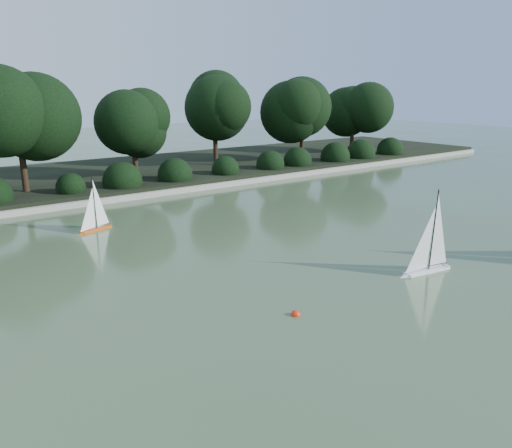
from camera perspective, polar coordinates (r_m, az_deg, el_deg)
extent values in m
plane|color=#3A5331|center=(9.69, 9.05, -6.29)|extent=(80.00, 80.00, 0.00)
cube|color=gray|center=(16.91, -13.31, 3.17)|extent=(40.00, 0.35, 0.18)
cube|color=black|center=(20.57, -17.87, 5.13)|extent=(40.00, 8.00, 0.30)
cylinder|color=black|center=(17.68, -24.95, 5.10)|extent=(0.20, 0.20, 1.66)
sphere|color=black|center=(17.48, -25.70, 11.63)|extent=(2.66, 2.66, 2.66)
cylinder|color=black|center=(19.37, -13.60, 6.29)|extent=(0.20, 0.20, 1.26)
sphere|color=black|center=(19.20, -13.89, 10.94)|extent=(2.10, 2.10, 2.10)
cylinder|color=black|center=(21.81, -4.64, 8.26)|extent=(0.20, 0.20, 1.73)
sphere|color=black|center=(21.65, -4.77, 13.85)|extent=(2.80, 2.80, 2.80)
cylinder|color=black|center=(23.36, 5.25, 8.41)|extent=(0.20, 0.20, 1.48)
sphere|color=black|center=(23.21, 5.36, 13.00)|extent=(2.52, 2.52, 2.52)
cylinder|color=black|center=(26.59, 10.87, 8.97)|extent=(0.20, 0.20, 1.40)
sphere|color=black|center=(26.46, 11.06, 12.65)|extent=(2.24, 2.24, 2.24)
sphere|color=black|center=(17.02, -20.79, 3.89)|extent=(1.10, 1.10, 1.10)
sphere|color=black|center=(17.66, -14.57, 4.78)|extent=(1.10, 1.10, 1.10)
sphere|color=black|center=(18.49, -8.83, 5.56)|extent=(1.10, 1.10, 1.10)
sphere|color=black|center=(19.50, -3.63, 6.21)|extent=(1.10, 1.10, 1.10)
sphere|color=black|center=(20.65, 1.04, 6.75)|extent=(1.10, 1.10, 1.10)
sphere|color=black|center=(21.92, 5.21, 7.20)|extent=(1.10, 1.10, 1.10)
sphere|color=black|center=(23.30, 8.90, 7.56)|extent=(1.10, 1.10, 1.10)
sphere|color=black|center=(24.76, 12.18, 7.85)|extent=(1.10, 1.10, 1.10)
sphere|color=black|center=(26.29, 15.08, 8.09)|extent=(1.10, 1.10, 1.10)
cube|color=white|center=(10.49, 18.94, -4.94)|extent=(1.07, 0.37, 0.10)
cone|color=white|center=(10.08, 16.54, -5.57)|extent=(0.24, 0.24, 0.21)
cylinder|color=white|center=(10.86, 20.86, -4.43)|extent=(0.14, 0.14, 0.10)
cylinder|color=black|center=(10.27, 19.56, -0.36)|extent=(0.02, 0.02, 1.62)
cylinder|color=black|center=(10.65, 20.05, -4.08)|extent=(0.48, 0.09, 0.02)
cube|color=#EA5209|center=(13.42, -17.82, -0.51)|extent=(0.86, 0.44, 0.09)
cone|color=#EA5209|center=(13.14, -19.50, -0.99)|extent=(0.22, 0.22, 0.17)
cylinder|color=#EA5209|center=(13.67, -16.42, -0.11)|extent=(0.13, 0.13, 0.09)
cylinder|color=black|center=(13.28, -17.92, 2.46)|extent=(0.02, 0.02, 1.33)
cylinder|color=black|center=(13.53, -17.09, 0.09)|extent=(0.38, 0.14, 0.01)
sphere|color=red|center=(8.19, 4.56, -10.33)|extent=(0.16, 0.16, 0.16)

